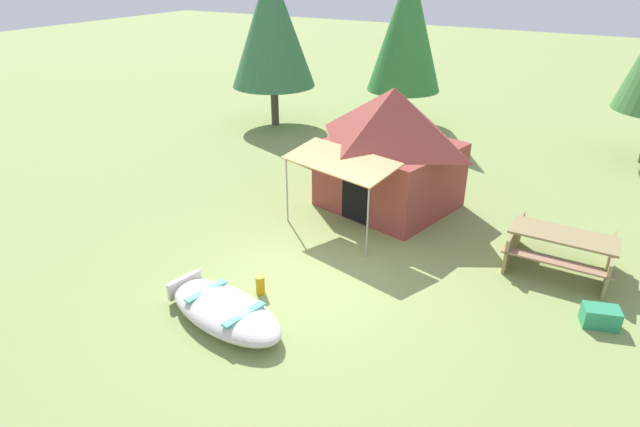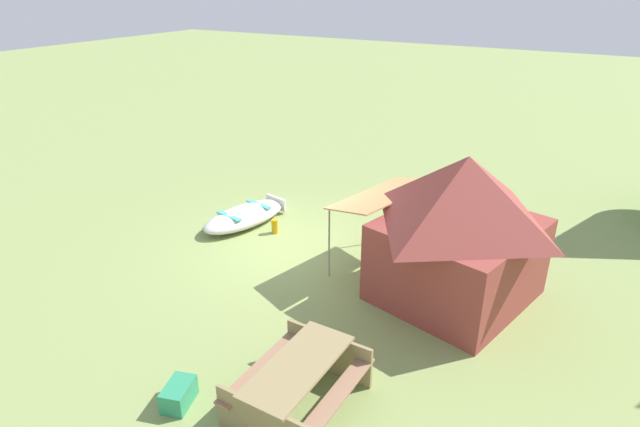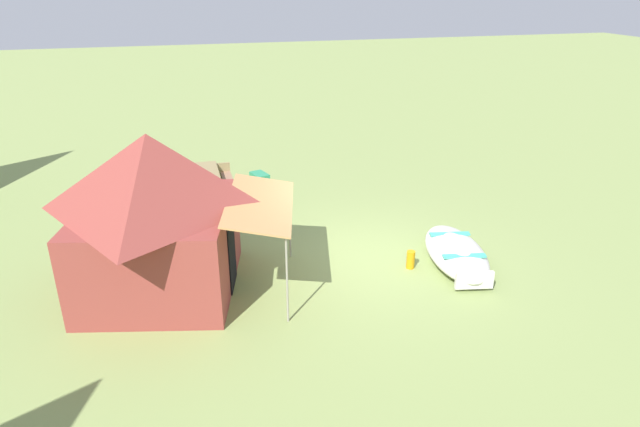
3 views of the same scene
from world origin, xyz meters
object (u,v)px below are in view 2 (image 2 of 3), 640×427
object	(u,v)px
picnic_table	(298,379)
cooler_box	(179,394)
beached_rowboat	(245,216)
canvas_cabin_tent	(460,227)
fuel_can	(275,226)

from	to	relation	value
picnic_table	cooler_box	xyz separation A→B (m)	(0.86, -1.54, -0.31)
beached_rowboat	canvas_cabin_tent	xyz separation A→B (m)	(0.54, 5.55, 1.27)
picnic_table	fuel_can	xyz separation A→B (m)	(-4.52, -3.57, -0.31)
canvas_cabin_tent	cooler_box	bearing A→B (deg)	-27.84
beached_rowboat	canvas_cabin_tent	bearing A→B (deg)	84.41
beached_rowboat	cooler_box	bearing A→B (deg)	28.81
picnic_table	beached_rowboat	bearing A→B (deg)	-135.29
beached_rowboat	cooler_box	distance (m)	6.18
beached_rowboat	cooler_box	xyz separation A→B (m)	(5.41, 2.98, -0.05)
beached_rowboat	cooler_box	world-z (taller)	beached_rowboat
picnic_table	canvas_cabin_tent	bearing A→B (deg)	165.53
beached_rowboat	canvas_cabin_tent	size ratio (longest dim) A/B	0.61
beached_rowboat	picnic_table	distance (m)	6.42
picnic_table	fuel_can	bearing A→B (deg)	-141.71
beached_rowboat	picnic_table	size ratio (longest dim) A/B	1.33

